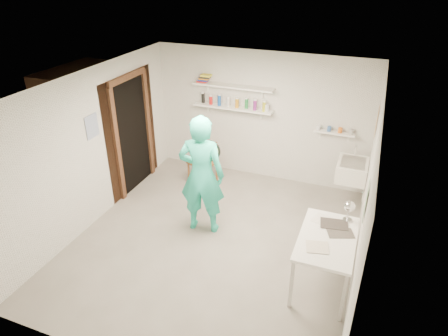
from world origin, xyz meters
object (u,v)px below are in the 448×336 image
(wall_clock, at_px, (209,151))
(work_table, at_px, (324,261))
(man, at_px, (202,176))
(desk_lamp, at_px, (350,206))
(belfast_sink, at_px, (352,170))
(wooden_chair, at_px, (202,162))

(wall_clock, distance_m, work_table, 2.24)
(man, height_order, desk_lamp, man)
(belfast_sink, xyz_separation_m, work_table, (-0.11, -2.02, -0.32))
(belfast_sink, relative_size, man, 0.32)
(work_table, bearing_deg, belfast_sink, 86.88)
(belfast_sink, xyz_separation_m, wall_clock, (-2.01, -1.23, 0.56))
(belfast_sink, bearing_deg, work_table, -93.12)
(desk_lamp, bearing_deg, wooden_chair, 153.20)
(wooden_chair, xyz_separation_m, desk_lamp, (2.67, -1.35, 0.51))
(man, xyz_separation_m, wooden_chair, (-0.55, 1.24, -0.47))
(belfast_sink, bearing_deg, wall_clock, -148.53)
(wall_clock, bearing_deg, work_table, -31.38)
(belfast_sink, bearing_deg, desk_lamp, -87.18)
(belfast_sink, relative_size, wooden_chair, 0.64)
(belfast_sink, relative_size, wall_clock, 1.77)
(belfast_sink, distance_m, desk_lamp, 1.59)
(man, relative_size, wall_clock, 5.56)
(man, relative_size, desk_lamp, 13.29)
(wooden_chair, distance_m, work_table, 3.07)
(desk_lamp, bearing_deg, work_table, -112.42)
(belfast_sink, height_order, man, man)
(belfast_sink, relative_size, desk_lamp, 4.24)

